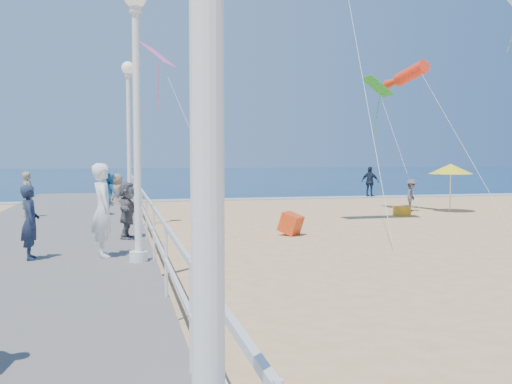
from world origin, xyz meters
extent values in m
plane|color=tan|center=(0.00, 0.00, 0.00)|extent=(160.00, 160.00, 0.00)
cube|color=#0C274B|center=(0.00, 65.00, 0.01)|extent=(160.00, 90.00, 0.05)
cube|color=silver|center=(0.00, 20.50, 0.03)|extent=(160.00, 1.20, 0.04)
cube|color=slate|center=(-7.50, 0.00, 0.20)|extent=(5.00, 44.00, 0.40)
cube|color=white|center=(-5.05, 0.00, 1.45)|extent=(0.05, 42.00, 0.06)
cube|color=white|center=(-5.05, 0.00, 0.95)|extent=(0.05, 42.00, 0.04)
cylinder|color=white|center=(-5.35, -9.00, 2.85)|extent=(0.14, 0.14, 4.70)
cylinder|color=white|center=(-5.35, 0.00, 0.50)|extent=(0.36, 0.36, 0.20)
cylinder|color=white|center=(-5.35, 0.00, 2.85)|extent=(0.14, 0.14, 4.70)
cylinder|color=white|center=(-5.35, 9.00, 0.50)|extent=(0.36, 0.36, 0.20)
cylinder|color=white|center=(-5.35, 9.00, 2.85)|extent=(0.14, 0.14, 4.70)
sphere|color=white|center=(-5.35, 9.00, 5.50)|extent=(0.44, 0.44, 0.44)
imported|color=white|center=(-6.03, 0.71, 1.36)|extent=(0.57, 0.77, 1.92)
imported|color=#389AD5|center=(-5.88, 0.86, 1.68)|extent=(0.40, 0.47, 0.86)
imported|color=#1B253D|center=(-7.44, 0.72, 1.15)|extent=(0.44, 0.59, 1.49)
imported|color=#5B5A60|center=(-5.51, 3.27, 1.11)|extent=(0.75, 1.39, 1.43)
imported|color=#7F7C58|center=(-8.70, 9.23, 1.17)|extent=(0.53, 0.65, 1.54)
imported|color=#515054|center=(7.06, 11.87, 0.72)|extent=(1.00, 1.07, 1.45)
imported|color=#182235|center=(9.03, 20.46, 0.93)|extent=(1.09, 1.10, 1.86)
imported|color=#7E6857|center=(-5.75, 13.87, 0.86)|extent=(0.83, 0.99, 1.72)
cube|color=red|center=(-0.52, 5.60, 0.30)|extent=(0.89, 0.89, 0.74)
cylinder|color=white|center=(8.55, 11.15, 0.90)|extent=(0.05, 0.05, 1.80)
cone|color=yellow|center=(8.55, 11.15, 1.91)|extent=(1.90, 1.90, 0.45)
cube|color=orange|center=(5.68, 10.15, 0.20)|extent=(0.55, 0.55, 0.40)
cylinder|color=#FF3015|center=(6.55, 11.14, 6.02)|extent=(1.07, 3.01, 1.15)
cube|color=#FF5DB1|center=(-4.31, 9.07, 5.99)|extent=(1.37, 1.50, 0.77)
cube|color=green|center=(5.59, 12.41, 5.58)|extent=(1.20, 1.45, 0.85)
camera|label=1|loc=(-5.70, -11.29, 2.45)|focal=40.00mm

